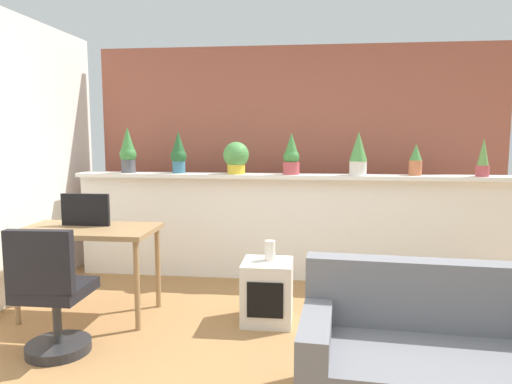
% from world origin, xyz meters
% --- Properties ---
extents(ground_plane, '(12.00, 12.00, 0.00)m').
position_xyz_m(ground_plane, '(0.00, 0.00, 0.00)').
color(ground_plane, '#9E7042').
extents(divider_wall, '(4.59, 0.16, 1.07)m').
position_xyz_m(divider_wall, '(0.00, 2.00, 0.53)').
color(divider_wall, white).
rests_on(divider_wall, ground).
extents(plant_shelf, '(4.59, 0.30, 0.04)m').
position_xyz_m(plant_shelf, '(0.00, 1.96, 1.09)').
color(plant_shelf, white).
rests_on(plant_shelf, divider_wall).
extents(brick_wall_behind, '(4.59, 0.10, 2.50)m').
position_xyz_m(brick_wall_behind, '(0.00, 2.60, 1.25)').
color(brick_wall_behind, '#9E5442').
rests_on(brick_wall_behind, ground).
extents(potted_plant_0, '(0.18, 0.18, 0.48)m').
position_xyz_m(potted_plant_0, '(-1.77, 1.97, 1.34)').
color(potted_plant_0, '#4C4C51').
rests_on(potted_plant_0, plant_shelf).
extents(potted_plant_1, '(0.17, 0.17, 0.44)m').
position_xyz_m(potted_plant_1, '(-1.23, 1.98, 1.32)').
color(potted_plant_1, '#386B84').
rests_on(potted_plant_1, plant_shelf).
extents(potted_plant_2, '(0.27, 0.27, 0.33)m').
position_xyz_m(potted_plant_2, '(-0.61, 1.95, 1.28)').
color(potted_plant_2, gold).
rests_on(potted_plant_2, plant_shelf).
extents(potted_plant_3, '(0.17, 0.17, 0.42)m').
position_xyz_m(potted_plant_3, '(-0.04, 1.95, 1.30)').
color(potted_plant_3, '#B7474C').
rests_on(potted_plant_3, plant_shelf).
extents(potted_plant_4, '(0.18, 0.18, 0.43)m').
position_xyz_m(potted_plant_4, '(0.63, 1.94, 1.33)').
color(potted_plant_4, silver).
rests_on(potted_plant_4, plant_shelf).
extents(potted_plant_5, '(0.13, 0.13, 0.31)m').
position_xyz_m(potted_plant_5, '(1.19, 1.98, 1.26)').
color(potted_plant_5, '#C66B42').
rests_on(potted_plant_5, plant_shelf).
extents(potted_plant_6, '(0.12, 0.12, 0.37)m').
position_xyz_m(potted_plant_6, '(1.81, 1.92, 1.28)').
color(potted_plant_6, '#B7474C').
rests_on(potted_plant_6, plant_shelf).
extents(desk, '(1.10, 0.60, 0.75)m').
position_xyz_m(desk, '(-1.66, 0.79, 0.67)').
color(desk, '#99754C').
rests_on(desk, ground).
extents(tv_monitor, '(0.41, 0.04, 0.27)m').
position_xyz_m(tv_monitor, '(-1.72, 0.87, 0.89)').
color(tv_monitor, black).
rests_on(tv_monitor, desk).
extents(office_chair, '(0.45, 0.46, 0.91)m').
position_xyz_m(office_chair, '(-1.58, 0.06, 0.39)').
color(office_chair, '#262628').
rests_on(office_chair, ground).
extents(side_cube_shelf, '(0.40, 0.41, 0.50)m').
position_xyz_m(side_cube_shelf, '(-0.18, 0.82, 0.25)').
color(side_cube_shelf, silver).
rests_on(side_cube_shelf, ground).
extents(vase_on_shelf, '(0.09, 0.09, 0.16)m').
position_xyz_m(vase_on_shelf, '(-0.16, 0.87, 0.58)').
color(vase_on_shelf, silver).
rests_on(vase_on_shelf, side_cube_shelf).
extents(couch, '(1.61, 0.88, 0.80)m').
position_xyz_m(couch, '(0.90, -0.38, 0.28)').
color(couch, slate).
rests_on(couch, ground).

